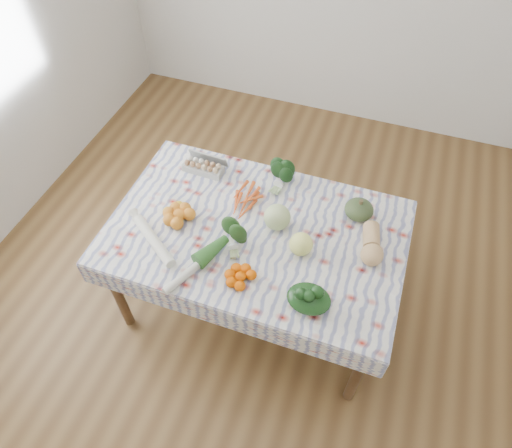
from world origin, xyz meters
name	(u,v)px	position (x,y,z in m)	size (l,w,h in m)	color
ground	(256,299)	(0.00, 0.00, 0.00)	(4.50, 4.50, 0.00)	brown
dining_table	(256,240)	(0.00, 0.00, 0.68)	(1.60, 1.00, 0.75)	brown
tablecloth	(256,231)	(0.00, 0.00, 0.76)	(1.66, 1.06, 0.01)	white
egg_carton	(203,168)	(-0.47, 0.34, 0.80)	(0.26, 0.10, 0.07)	#AFAFAA
carrot_bunch	(244,201)	(-0.13, 0.18, 0.78)	(0.20, 0.18, 0.04)	orange
kale_bunch	(283,175)	(0.03, 0.40, 0.84)	(0.17, 0.15, 0.15)	#133312
kabocha_squash	(359,210)	(0.52, 0.30, 0.82)	(0.17, 0.17, 0.11)	#3E512A
cabbage	(277,217)	(0.10, 0.07, 0.84)	(0.15, 0.15, 0.15)	#B3C881
butternut_squash	(372,243)	(0.63, 0.08, 0.82)	(0.12, 0.26, 0.12)	tan
orange_cluster	(179,215)	(-0.44, -0.07, 0.80)	(0.23, 0.23, 0.08)	orange
broccoli	(232,239)	(-0.09, -0.14, 0.81)	(0.14, 0.14, 0.10)	#214719
mandarin_cluster	(240,276)	(0.03, -0.33, 0.79)	(0.19, 0.19, 0.06)	#E55600
grapefruit	(301,244)	(0.27, -0.06, 0.83)	(0.13, 0.13, 0.13)	#EEF373
spinach_bag	(309,299)	(0.40, -0.35, 0.81)	(0.22, 0.18, 0.10)	black
daikon	(154,240)	(-0.50, -0.27, 0.79)	(0.06, 0.06, 0.41)	white
leek	(196,266)	(-0.21, -0.35, 0.79)	(0.05, 0.05, 0.43)	beige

